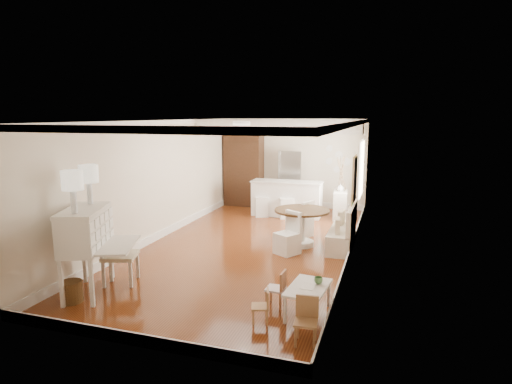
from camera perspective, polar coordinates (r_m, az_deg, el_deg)
The scene contains 20 objects.
room at distance 9.65m, azimuth -0.06°, elevation 4.67°, with size 9.00×9.04×2.82m.
secretary_bureau at distance 7.56m, azimuth -21.69°, elevation -7.39°, with size 1.13×1.15×1.45m, color silver.
gustavian_armchair at distance 7.91m, azimuth -17.66°, elevation -7.94°, with size 0.59×0.59×1.03m, color beige.
wicker_basket at distance 7.52m, azimuth -23.37°, elevation -12.10°, with size 0.34×0.34×0.34m, color #57391B.
kids_table at distance 6.55m, azimuth 6.92°, elevation -14.18°, with size 0.53×0.88×0.44m, color white.
kids_chair_a at distance 6.26m, azimuth 0.56°, elevation -14.96°, with size 0.25×0.25×0.51m, color tan.
kids_chair_b at distance 6.76m, azimuth 2.63°, elevation -12.67°, with size 0.28×0.28×0.58m, color #9E6847.
kids_chair_c at distance 5.76m, azimuth 6.68°, elevation -16.77°, with size 0.30×0.30×0.62m, color #976C44.
banquette at distance 9.68m, azimuth 11.37°, elevation -4.49°, with size 0.52×1.60×0.98m, color silver.
dining_table at distance 9.71m, azimuth 6.10°, elevation -4.74°, with size 1.23×1.23×0.84m, color #4B3018.
slip_chair_near at distance 9.12m, azimuth 4.19°, elevation -5.50°, with size 0.43×0.45×0.90m, color white.
slip_chair_far at distance 10.44m, azimuth 6.10°, elevation -3.51°, with size 0.42×0.44×0.89m, color white.
breakfast_counter at distance 12.50m, azimuth 4.11°, elevation -0.88°, with size 2.05×0.65×1.03m, color white.
bar_stool_left at distance 12.43m, azimuth 0.79°, elevation -1.16°, with size 0.37×0.37×0.92m, color silver.
bar_stool_right at distance 12.24m, azimuth 4.05°, elevation -1.34°, with size 0.37×0.37×0.93m, color white.
pantry_cabinet at distance 13.90m, azimuth -1.63°, elevation 2.92°, with size 1.20×0.60×2.30m, color #381E11.
fridge at distance 13.40m, azimuth 6.02°, elevation 1.52°, with size 0.75×0.65×1.80m, color silver.
sideboard at distance 12.41m, azimuth 11.16°, elevation -1.69°, with size 0.37×0.83×0.79m, color beige.
pencil_cup at distance 6.57m, azimuth 8.32°, elevation -11.58°, with size 0.13×0.13×0.10m, color #558D52.
branch_vase at distance 12.36m, azimuth 11.16°, elevation 0.61°, with size 0.20×0.20×0.20m, color white.
Camera 1 is at (2.97, -8.82, 2.92)m, focal length 30.00 mm.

